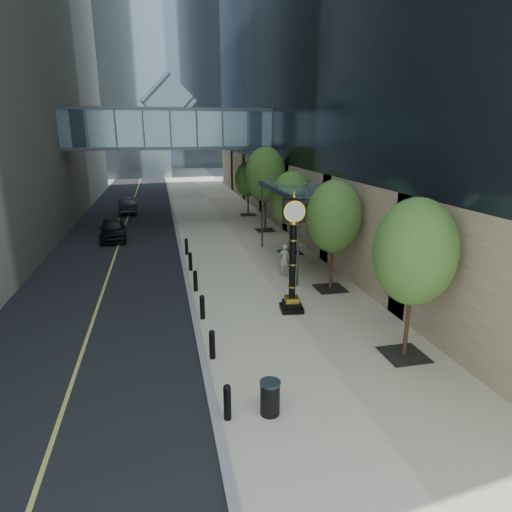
{
  "coord_description": "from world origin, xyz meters",
  "views": [
    {
      "loc": [
        -4.06,
        -8.46,
        7.25
      ],
      "look_at": [
        -0.57,
        7.12,
        2.62
      ],
      "focal_mm": 30.0,
      "sensor_mm": 36.0,
      "label": 1
    }
  ],
  "objects_px": {
    "car_near": "(113,229)",
    "pedestrian": "(284,260)",
    "trash_bin": "(270,399)",
    "street_clock": "(293,262)",
    "car_far": "(128,205)"
  },
  "relations": [
    {
      "from": "trash_bin",
      "to": "car_far",
      "type": "distance_m",
      "value": 32.18
    },
    {
      "from": "street_clock",
      "to": "pedestrian",
      "type": "distance_m",
      "value": 4.76
    },
    {
      "from": "car_near",
      "to": "pedestrian",
      "type": "bearing_deg",
      "value": -51.93
    },
    {
      "from": "street_clock",
      "to": "trash_bin",
      "type": "distance_m",
      "value": 7.13
    },
    {
      "from": "trash_bin",
      "to": "pedestrian",
      "type": "relative_size",
      "value": 0.53
    },
    {
      "from": "trash_bin",
      "to": "pedestrian",
      "type": "xyz_separation_m",
      "value": [
        3.57,
        10.91,
        0.4
      ]
    },
    {
      "from": "street_clock",
      "to": "trash_bin",
      "type": "xyz_separation_m",
      "value": [
        -2.59,
        -6.43,
        -1.67
      ]
    },
    {
      "from": "car_near",
      "to": "car_far",
      "type": "height_order",
      "value": "car_near"
    },
    {
      "from": "trash_bin",
      "to": "car_near",
      "type": "relative_size",
      "value": 0.21
    },
    {
      "from": "trash_bin",
      "to": "car_near",
      "type": "height_order",
      "value": "car_near"
    },
    {
      "from": "trash_bin",
      "to": "car_near",
      "type": "xyz_separation_m",
      "value": [
        -5.88,
        21.23,
        0.25
      ]
    },
    {
      "from": "street_clock",
      "to": "car_near",
      "type": "xyz_separation_m",
      "value": [
        -8.47,
        14.8,
        -1.42
      ]
    },
    {
      "from": "trash_bin",
      "to": "pedestrian",
      "type": "distance_m",
      "value": 11.49
    },
    {
      "from": "trash_bin",
      "to": "pedestrian",
      "type": "bearing_deg",
      "value": 71.89
    },
    {
      "from": "street_clock",
      "to": "pedestrian",
      "type": "relative_size",
      "value": 2.88
    }
  ]
}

